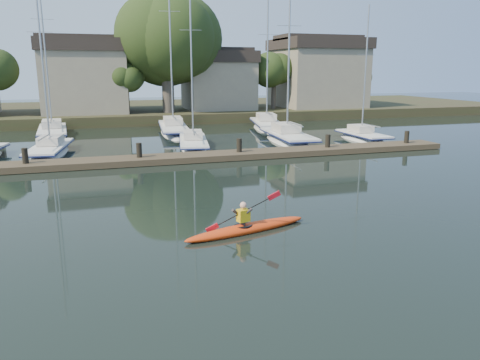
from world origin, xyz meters
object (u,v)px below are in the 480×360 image
object	(u,v)px
sailboat_6	(174,135)
sailboat_2	(194,150)
sailboat_1	(51,157)
sailboat_5	(53,138)
sailboat_3	(288,145)
dock	(191,157)
sailboat_7	(267,131)
kayak	(246,227)
sailboat_4	(362,142)

from	to	relation	value
sailboat_6	sailboat_2	bearing A→B (deg)	-84.23
sailboat_2	sailboat_1	bearing A→B (deg)	-170.11
sailboat_1	sailboat_5	size ratio (longest dim) A/B	0.83
sailboat_3	sailboat_2	bearing A→B (deg)	-173.97
dock	sailboat_2	distance (m)	4.97
sailboat_5	sailboat_7	xyz separation A→B (m)	(18.37, -0.66, -0.02)
sailboat_3	sailboat_7	xyz separation A→B (m)	(1.37, 8.11, 0.00)
kayak	sailboat_1	world-z (taller)	sailboat_1
sailboat_4	sailboat_2	bearing A→B (deg)	177.51
sailboat_4	sailboat_7	xyz separation A→B (m)	(-4.48, 8.91, -0.03)
dock	sailboat_4	bearing A→B (deg)	16.55
sailboat_4	sailboat_6	distance (m)	15.69
sailboat_1	sailboat_5	xyz separation A→B (m)	(-0.47, 8.97, -0.02)
sailboat_6	sailboat_7	xyz separation A→B (m)	(8.63, 0.30, -0.02)
sailboat_5	sailboat_7	distance (m)	18.38
sailboat_1	sailboat_2	size ratio (longest dim) A/B	0.96
sailboat_2	sailboat_3	world-z (taller)	sailboat_3
sailboat_2	sailboat_3	size ratio (longest dim) A/B	0.93
sailboat_4	sailboat_5	distance (m)	24.77
dock	sailboat_5	xyz separation A→B (m)	(-8.64, 13.79, -0.40)
sailboat_7	kayak	bearing A→B (deg)	-100.42
dock	sailboat_6	size ratio (longest dim) A/B	2.01
sailboat_5	sailboat_6	size ratio (longest dim) A/B	0.92
sailboat_5	sailboat_7	size ratio (longest dim) A/B	1.09
sailboat_7	sailboat_4	bearing A→B (deg)	-51.76
sailboat_1	sailboat_3	world-z (taller)	sailboat_3
sailboat_4	sailboat_7	size ratio (longest dim) A/B	0.77
sailboat_4	kayak	bearing A→B (deg)	-131.10
kayak	sailboat_4	bearing A→B (deg)	34.76
sailboat_2	sailboat_5	distance (m)	13.28
kayak	sailboat_1	size ratio (longest dim) A/B	0.36
sailboat_5	sailboat_6	distance (m)	9.78
sailboat_7	sailboat_3	bearing A→B (deg)	-88.08
sailboat_3	sailboat_6	world-z (taller)	sailboat_6
sailboat_3	sailboat_5	world-z (taller)	sailboat_5
dock	sailboat_7	xyz separation A→B (m)	(9.73, 13.13, -0.42)
dock	sailboat_4	distance (m)	14.83
sailboat_3	sailboat_7	distance (m)	8.22
kayak	sailboat_3	world-z (taller)	sailboat_3
sailboat_4	sailboat_5	xyz separation A→B (m)	(-22.85, 9.56, -0.02)
sailboat_4	sailboat_6	xyz separation A→B (m)	(-13.12, 8.61, -0.02)
dock	sailboat_1	world-z (taller)	sailboat_1
sailboat_4	sailboat_7	bearing A→B (deg)	116.82
sailboat_2	kayak	bearing A→B (deg)	-86.20
sailboat_6	sailboat_5	bearing A→B (deg)	179.80
sailboat_5	sailboat_6	world-z (taller)	sailboat_6
sailboat_5	sailboat_7	world-z (taller)	sailboat_5
sailboat_1	sailboat_6	size ratio (longest dim) A/B	0.76
sailboat_6	sailboat_3	bearing A→B (deg)	-41.70
kayak	sailboat_7	world-z (taller)	sailboat_7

